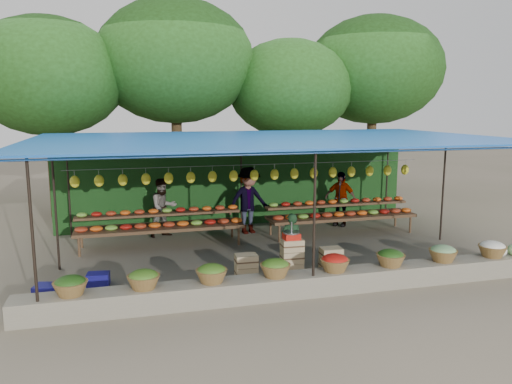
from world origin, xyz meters
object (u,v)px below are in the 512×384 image
object	(u,v)px
vendor_seated	(291,241)
blue_crate_back	(98,279)
blue_crate_front	(49,293)
weighing_scale	(291,235)
crate_counter	(291,260)

from	to	relation	value
vendor_seated	blue_crate_back	distance (m)	4.09
blue_crate_front	blue_crate_back	distance (m)	1.02
blue_crate_front	weighing_scale	bearing A→B (deg)	17.24
weighing_scale	blue_crate_front	xyz separation A→B (m)	(-4.79, -0.22, -0.71)
weighing_scale	vendor_seated	distance (m)	0.44
crate_counter	vendor_seated	world-z (taller)	vendor_seated
crate_counter	vendor_seated	bearing A→B (deg)	69.86
vendor_seated	blue_crate_front	xyz separation A→B (m)	(-4.91, -0.57, -0.48)
crate_counter	vendor_seated	distance (m)	0.49
blue_crate_front	crate_counter	bearing A→B (deg)	17.25
crate_counter	blue_crate_front	world-z (taller)	crate_counter
vendor_seated	blue_crate_back	bearing A→B (deg)	8.61
crate_counter	weighing_scale	size ratio (longest dim) A/B	6.35
vendor_seated	blue_crate_front	size ratio (longest dim) A/B	2.52
vendor_seated	blue_crate_back	xyz separation A→B (m)	(-4.06, -0.00, -0.50)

